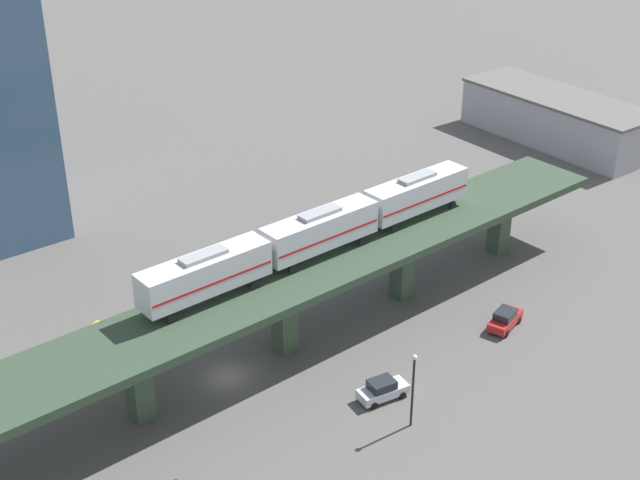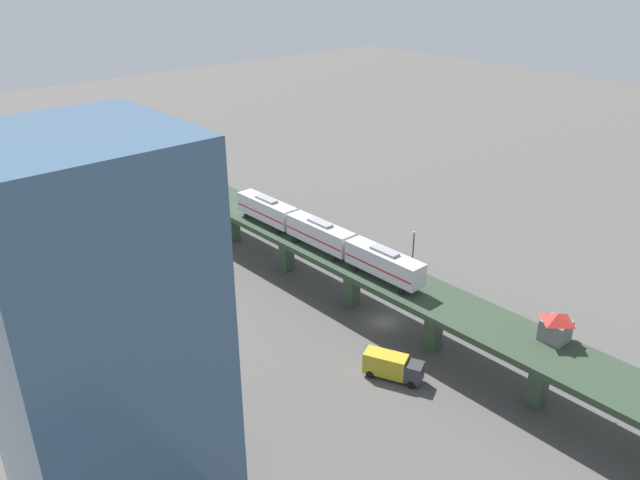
# 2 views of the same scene
# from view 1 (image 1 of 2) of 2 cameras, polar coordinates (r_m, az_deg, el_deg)

# --- Properties ---
(ground_plane) EXTENTS (400.00, 400.00, 0.00)m
(ground_plane) POSITION_cam_1_polar(r_m,az_deg,el_deg) (79.92, -5.94, -8.70)
(ground_plane) COLOR #514F4C
(elevated_viaduct) EXTENTS (9.95, 92.13, 7.60)m
(elevated_viaduct) POSITION_cam_1_polar(r_m,az_deg,el_deg) (76.18, -6.29, -4.79)
(elevated_viaduct) COLOR #2C3D2C
(elevated_viaduct) RESTS_ON ground
(subway_train) EXTENTS (3.46, 37.24, 4.45)m
(subway_train) POSITION_cam_1_polar(r_m,az_deg,el_deg) (81.60, 0.00, 0.65)
(subway_train) COLOR silver
(subway_train) RESTS_ON elevated_viaduct
(street_car_red) EXTENTS (2.93, 4.72, 1.89)m
(street_car_red) POSITION_cam_1_polar(r_m,az_deg,el_deg) (87.39, 11.76, -4.96)
(street_car_red) COLOR #AD1E1E
(street_car_red) RESTS_ON ground
(street_car_silver) EXTENTS (2.52, 4.64, 1.89)m
(street_car_silver) POSITION_cam_1_polar(r_m,az_deg,el_deg) (76.67, 4.03, -9.52)
(street_car_silver) COLOR #B7BABF
(street_car_silver) RESTS_ON ground
(delivery_truck) EXTENTS (5.11, 7.47, 3.20)m
(delivery_truck) POSITION_cam_1_polar(r_m,az_deg,el_deg) (81.70, -14.82, -7.19)
(delivery_truck) COLOR #333338
(delivery_truck) RESTS_ON ground
(street_lamp) EXTENTS (0.44, 0.44, 6.94)m
(street_lamp) POSITION_cam_1_polar(r_m,az_deg,el_deg) (72.14, 5.97, -9.18)
(street_lamp) COLOR black
(street_lamp) RESTS_ON ground
(warehouse_building) EXTENTS (28.87, 11.11, 6.80)m
(warehouse_building) POSITION_cam_1_polar(r_m,az_deg,el_deg) (133.59, 14.92, 7.55)
(warehouse_building) COLOR #99999E
(warehouse_building) RESTS_ON ground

